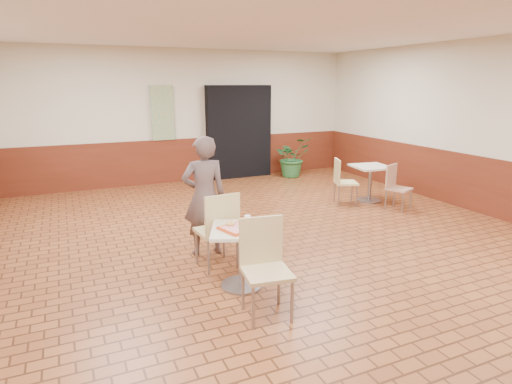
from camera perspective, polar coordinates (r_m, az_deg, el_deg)
name	(u,v)px	position (r m, az deg, el deg)	size (l,w,h in m)	color
room_shell	(295,144)	(5.43, 5.26, 6.36)	(8.01, 10.01, 3.01)	brown
wainscot_band	(294,220)	(5.66, 5.03, -3.72)	(8.00, 10.00, 1.00)	#582010
corridor_doorway	(239,132)	(10.37, -2.29, 7.97)	(1.60, 0.22, 2.20)	black
promo_poster	(163,113)	(9.86, -12.36, 10.25)	(0.50, 0.03, 1.20)	gray
main_table	(242,248)	(4.80, -1.93, -7.44)	(0.66, 0.66, 0.69)	beige
chair_main_front	(264,262)	(4.26, 1.14, -9.30)	(0.51, 0.51, 0.97)	tan
chair_main_back	(219,227)	(5.25, -4.99, -4.64)	(0.49, 0.49, 0.98)	#CDBC7B
customer	(204,196)	(5.67, -6.90, -0.56)	(0.58, 0.38, 1.60)	brown
serving_tray	(241,227)	(4.72, -1.95, -4.74)	(0.44, 0.34, 0.03)	#BD390E
ring_donut	(230,223)	(4.76, -3.44, -4.20)	(0.11, 0.11, 0.03)	gold
long_john_donut	(246,225)	(4.70, -1.31, -4.41)	(0.14, 0.09, 0.04)	yellow
paper_cup	(247,219)	(4.79, -1.14, -3.67)	(0.07, 0.07, 0.09)	white
second_table	(370,177)	(8.60, 14.99, 1.91)	(0.66, 0.66, 0.70)	beige
chair_second_left	(342,179)	(8.25, 11.44, 1.71)	(0.52, 0.52, 0.87)	#DCCD84
chair_second_front	(396,185)	(8.18, 18.14, 0.95)	(0.49, 0.49, 0.81)	tan
potted_plant	(292,157)	(10.54, 4.83, 4.66)	(0.87, 0.76, 0.97)	#28642F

